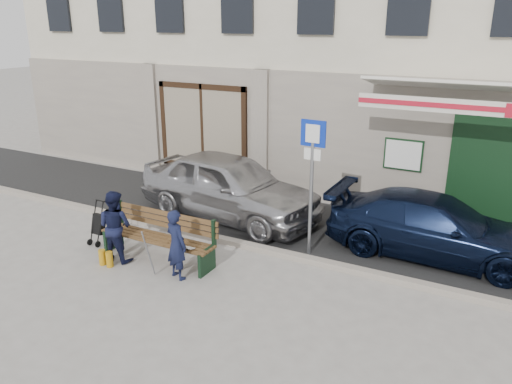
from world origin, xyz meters
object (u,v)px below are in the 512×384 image
Objects in this scene: bench at (156,237)px; woman at (115,226)px; man at (176,244)px; parking_sign at (312,167)px; car_navy at (435,227)px; car_silver at (229,186)px; stroller at (98,225)px.

bench is 1.73× the size of woman.
woman is (-1.45, 0.04, 0.05)m from man.
parking_sign is 2.87m from man.
woman is at bearing 120.17° from car_navy.
car_silver is 2.57m from bench.
man is 1.43× the size of stroller.
stroller is at bearing 7.34° from man.
parking_sign is at bearing 22.79° from stroller.
man is (-1.70, -2.01, -1.14)m from parking_sign.
car_navy is 2.68m from parking_sign.
car_navy is at bearing -152.20° from woman.
man is (0.69, -2.95, -0.11)m from car_silver.
car_silver reaches higher than woman.
man is at bearing -26.99° from bench.
woman reaches higher than stroller.
woman reaches higher than bench.
bench is 1.51m from stroller.
stroller is (-6.16, -2.64, -0.20)m from car_navy.
bench is at bearing -152.87° from woman.
car_navy is 3.20× the size of man.
man is at bearing 128.97° from car_navy.
car_navy is 4.57× the size of stroller.
stroller is at bearing 113.69° from car_navy.
parking_sign is (2.39, -0.94, 1.02)m from car_silver.
car_silver is 3.02m from stroller.
car_silver is 4.93× the size of stroller.
car_silver is 3.45× the size of man.
parking_sign is at bearing 116.62° from car_navy.
car_navy is (4.55, 0.12, -0.16)m from car_silver.
man reaches higher than car_navy.
bench is 0.78m from woman.
woman is at bearing -145.06° from parking_sign.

